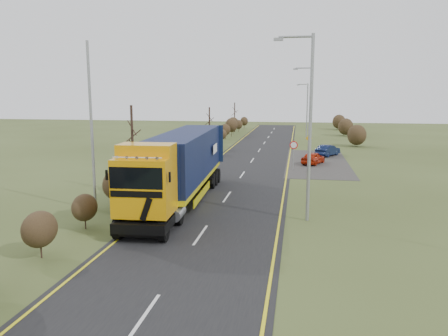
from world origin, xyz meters
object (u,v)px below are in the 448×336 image
Objects in this scene: lorry at (181,163)px; car_blue_sedan at (328,150)px; streetlight_near at (308,120)px; car_red_hatchback at (313,158)px; speed_sign at (294,149)px.

lorry reaches higher than car_blue_sedan.
streetlight_near reaches higher than lorry.
streetlight_near is at bearing 112.85° from car_blue_sedan.
car_red_hatchback is at bearing 86.97° from streetlight_near.
lorry is 1.63× the size of streetlight_near.
speed_sign is (-3.62, -9.47, 1.25)m from car_blue_sedan.
speed_sign is at bearing 85.20° from car_red_hatchback.
car_red_hatchback is 6.12m from car_blue_sedan.
car_red_hatchback is 19.98m from streetlight_near.
lorry is 4.60× the size of car_red_hatchback.
car_red_hatchback is 0.94× the size of car_blue_sedan.
streetlight_near is 16.17m from speed_sign.
speed_sign is at bearing 59.87° from lorry.
speed_sign is at bearing 93.06° from streetlight_near.
streetlight_near reaches higher than speed_sign.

